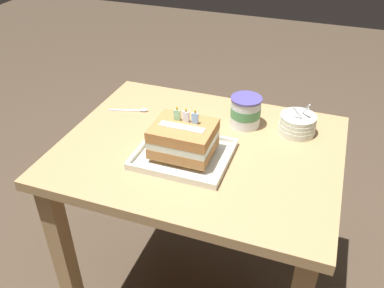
{
  "coord_description": "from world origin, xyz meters",
  "views": [
    {
      "loc": [
        0.37,
        -1.1,
        1.58
      ],
      "look_at": [
        -0.02,
        -0.04,
        0.8
      ],
      "focal_mm": 38.44,
      "sensor_mm": 36.0,
      "label": 1
    }
  ],
  "objects_px": {
    "foil_tray": "(184,155)",
    "ice_cream_tub": "(246,111)",
    "serving_spoon_near_tray": "(137,110)",
    "birthday_cake": "(183,138)",
    "bowl_stack": "(297,124)"
  },
  "relations": [
    {
      "from": "foil_tray",
      "to": "ice_cream_tub",
      "type": "height_order",
      "value": "ice_cream_tub"
    },
    {
      "from": "ice_cream_tub",
      "to": "serving_spoon_near_tray",
      "type": "relative_size",
      "value": 0.74
    },
    {
      "from": "ice_cream_tub",
      "to": "birthday_cake",
      "type": "bearing_deg",
      "value": -117.85
    },
    {
      "from": "foil_tray",
      "to": "birthday_cake",
      "type": "distance_m",
      "value": 0.07
    },
    {
      "from": "foil_tray",
      "to": "bowl_stack",
      "type": "xyz_separation_m",
      "value": [
        0.33,
        0.28,
        0.03
      ]
    },
    {
      "from": "foil_tray",
      "to": "bowl_stack",
      "type": "height_order",
      "value": "bowl_stack"
    },
    {
      "from": "bowl_stack",
      "to": "serving_spoon_near_tray",
      "type": "xyz_separation_m",
      "value": [
        -0.61,
        -0.06,
        -0.03
      ]
    },
    {
      "from": "birthday_cake",
      "to": "serving_spoon_near_tray",
      "type": "relative_size",
      "value": 1.28
    },
    {
      "from": "foil_tray",
      "to": "bowl_stack",
      "type": "bearing_deg",
      "value": 40.3
    },
    {
      "from": "foil_tray",
      "to": "serving_spoon_near_tray",
      "type": "xyz_separation_m",
      "value": [
        -0.28,
        0.22,
        -0.0
      ]
    },
    {
      "from": "birthday_cake",
      "to": "bowl_stack",
      "type": "relative_size",
      "value": 1.48
    },
    {
      "from": "bowl_stack",
      "to": "serving_spoon_near_tray",
      "type": "bearing_deg",
      "value": -174.82
    },
    {
      "from": "birthday_cake",
      "to": "ice_cream_tub",
      "type": "relative_size",
      "value": 1.72
    },
    {
      "from": "birthday_cake",
      "to": "ice_cream_tub",
      "type": "height_order",
      "value": "birthday_cake"
    },
    {
      "from": "birthday_cake",
      "to": "serving_spoon_near_tray",
      "type": "xyz_separation_m",
      "value": [
        -0.28,
        0.22,
        -0.07
      ]
    }
  ]
}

